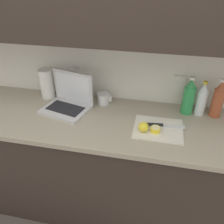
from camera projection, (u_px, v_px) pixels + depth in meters
name	position (u px, v px, depth m)	size (l,w,h in m)	color
ground_plane	(97.00, 200.00, 2.19)	(12.00, 12.00, 0.00)	#564C47
wall_back	(99.00, 17.00, 1.56)	(5.20, 0.38, 2.60)	white
counter_unit	(93.00, 163.00, 1.94)	(2.02, 0.66, 0.92)	#332823
laptop	(69.00, 100.00, 1.78)	(0.38, 0.33, 0.27)	silver
cutting_board	(158.00, 129.00, 1.58)	(0.32, 0.27, 0.01)	silver
knife	(159.00, 125.00, 1.60)	(0.26, 0.06, 0.02)	silver
lemon_half_cut	(155.00, 129.00, 1.54)	(0.06, 0.06, 0.03)	yellow
lemon_whole_beside	(143.00, 127.00, 1.54)	(0.07, 0.07, 0.07)	yellow
bottle_green_soda	(189.00, 97.00, 1.69)	(0.08, 0.08, 0.29)	#2D934C
bottle_oil_tall	(202.00, 100.00, 1.68)	(0.07, 0.07, 0.26)	silver
bottle_water_clear	(218.00, 100.00, 1.65)	(0.08, 0.08, 0.29)	#A34C2D
measuring_cup	(103.00, 99.00, 1.85)	(0.11, 0.09, 0.09)	silver
paper_towel_roll	(47.00, 84.00, 1.90)	(0.11, 0.11, 0.24)	white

